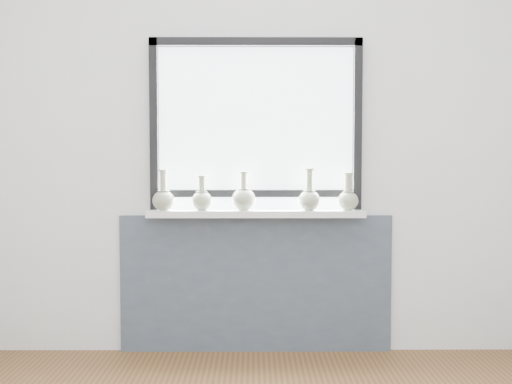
{
  "coord_description": "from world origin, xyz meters",
  "views": [
    {
      "loc": [
        -0.01,
        -1.76,
        1.2
      ],
      "look_at": [
        0.0,
        1.55,
        1.02
      ],
      "focal_mm": 40.0,
      "sensor_mm": 36.0,
      "label": 1
    }
  ],
  "objects_px": {
    "vase_c": "(244,198)",
    "vase_e": "(348,198)",
    "vase_b": "(202,199)",
    "vase_d": "(309,198)",
    "vase_a": "(163,198)",
    "windowsill": "(256,213)"
  },
  "relations": [
    {
      "from": "vase_c",
      "to": "vase_e",
      "type": "distance_m",
      "value": 0.63
    },
    {
      "from": "vase_a",
      "to": "vase_d",
      "type": "xyz_separation_m",
      "value": [
        0.88,
        -0.0,
        0.0
      ]
    },
    {
      "from": "vase_d",
      "to": "windowsill",
      "type": "bearing_deg",
      "value": 174.88
    },
    {
      "from": "vase_a",
      "to": "vase_e",
      "type": "height_order",
      "value": "vase_a"
    },
    {
      "from": "vase_c",
      "to": "vase_e",
      "type": "height_order",
      "value": "vase_c"
    },
    {
      "from": "vase_b",
      "to": "vase_e",
      "type": "xyz_separation_m",
      "value": [
        0.89,
        -0.0,
        0.0
      ]
    },
    {
      "from": "windowsill",
      "to": "vase_a",
      "type": "height_order",
      "value": "vase_a"
    },
    {
      "from": "vase_a",
      "to": "vase_e",
      "type": "xyz_separation_m",
      "value": [
        1.12,
        0.01,
        0.0
      ]
    },
    {
      "from": "vase_b",
      "to": "vase_c",
      "type": "height_order",
      "value": "vase_c"
    },
    {
      "from": "vase_a",
      "to": "vase_c",
      "type": "relative_size",
      "value": 1.05
    },
    {
      "from": "vase_c",
      "to": "vase_d",
      "type": "bearing_deg",
      "value": -3.17
    },
    {
      "from": "vase_a",
      "to": "vase_b",
      "type": "distance_m",
      "value": 0.23
    },
    {
      "from": "windowsill",
      "to": "vase_b",
      "type": "height_order",
      "value": "vase_b"
    },
    {
      "from": "windowsill",
      "to": "vase_a",
      "type": "distance_m",
      "value": 0.57
    },
    {
      "from": "vase_c",
      "to": "vase_d",
      "type": "height_order",
      "value": "vase_d"
    },
    {
      "from": "vase_e",
      "to": "vase_b",
      "type": "bearing_deg",
      "value": 179.82
    },
    {
      "from": "vase_b",
      "to": "windowsill",
      "type": "bearing_deg",
      "value": 2.72
    },
    {
      "from": "vase_b",
      "to": "vase_c",
      "type": "bearing_deg",
      "value": 1.96
    },
    {
      "from": "vase_b",
      "to": "vase_d",
      "type": "relative_size",
      "value": 0.83
    },
    {
      "from": "windowsill",
      "to": "vase_e",
      "type": "bearing_deg",
      "value": -1.88
    },
    {
      "from": "vase_c",
      "to": "vase_e",
      "type": "relative_size",
      "value": 1.03
    },
    {
      "from": "vase_b",
      "to": "vase_a",
      "type": "bearing_deg",
      "value": -176.74
    }
  ]
}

